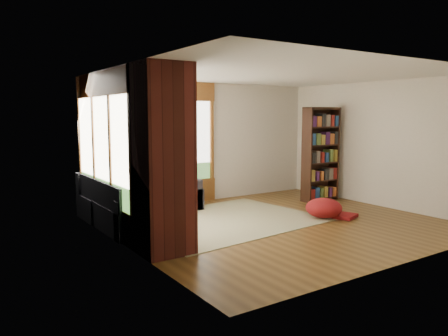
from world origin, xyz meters
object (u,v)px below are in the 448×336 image
dog_tan (149,174)px  dog_brindle (139,183)px  area_rug (223,220)px  bookshelf (321,154)px  pouf (324,207)px  brick_chimney (162,160)px  sectional_sofa (137,203)px

dog_tan → dog_brindle: 0.81m
area_rug → bookshelf: bearing=7.7°
pouf → dog_brindle: bearing=159.6°
area_rug → dog_tan: 1.62m
brick_chimney → bookshelf: 4.77m
pouf → dog_tan: (-2.70, 1.83, 0.63)m
sectional_sofa → bookshelf: bearing=-9.3°
dog_brindle → bookshelf: bearing=-102.7°
bookshelf → sectional_sofa: bearing=171.6°
dog_brindle → sectional_sofa: bearing=-32.3°
area_rug → bookshelf: 3.06m
area_rug → pouf: size_ratio=4.98×
bookshelf → dog_tan: bookshelf is taller
bookshelf → pouf: size_ratio=3.08×
sectional_sofa → dog_brindle: bearing=-109.9°
dog_tan → brick_chimney: bearing=-116.3°
brick_chimney → dog_tan: brick_chimney is taller
brick_chimney → pouf: 3.57m
area_rug → bookshelf: size_ratio=1.62×
brick_chimney → dog_brindle: bearing=81.0°
bookshelf → brick_chimney: bearing=-162.4°
bookshelf → pouf: bookshelf is taller
pouf → dog_brindle: 3.43m
sectional_sofa → dog_tan: dog_tan is taller
sectional_sofa → brick_chimney: bearing=-103.2°
sectional_sofa → pouf: 3.47m
dog_tan → pouf: bearing=-41.8°
brick_chimney → area_rug: 2.37m
dog_tan → dog_brindle: size_ratio=1.18×
area_rug → dog_tan: (-1.00, 0.99, 0.82)m
brick_chimney → sectional_sofa: bearing=77.7°
dog_tan → area_rug: bearing=-52.5°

